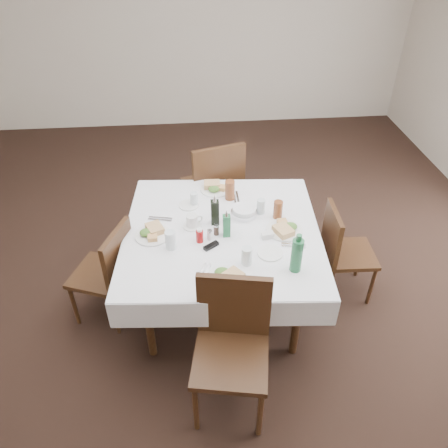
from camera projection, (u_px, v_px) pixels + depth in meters
name	position (u px, v px, depth m)	size (l,w,h in m)	color
ground_plane	(213.00, 285.00, 3.89)	(7.00, 7.00, 0.00)	black
room_shell	(210.00, 99.00, 2.85)	(6.04, 7.04, 2.80)	beige
dining_table	(222.00, 238.00, 3.33)	(1.58, 1.58, 0.76)	black
chair_north	(215.00, 184.00, 4.12)	(0.61, 0.61, 1.04)	black
chair_south	(232.00, 338.00, 2.73)	(0.54, 0.54, 0.98)	black
chair_east	(341.00, 248.00, 3.56)	(0.41, 0.41, 0.84)	black
chair_west	(109.00, 269.00, 3.33)	(0.53, 0.53, 0.87)	black
meal_north	(215.00, 188.00, 3.72)	(0.26, 0.26, 0.06)	white
meal_south	(226.00, 278.00, 2.84)	(0.27, 0.27, 0.06)	white
meal_east	(285.00, 229.00, 3.26)	(0.28, 0.28, 0.06)	white
meal_west	(152.00, 233.00, 3.22)	(0.27, 0.27, 0.06)	white
side_plate_a	(189.00, 205.00, 3.54)	(0.16, 0.16, 0.01)	white
side_plate_b	(270.00, 253.00, 3.07)	(0.18, 0.18, 0.01)	white
water_n	(194.00, 199.00, 3.52)	(0.06, 0.06, 0.11)	silver
water_s	(247.00, 256.00, 2.95)	(0.07, 0.07, 0.13)	silver
water_e	(261.00, 206.00, 3.43)	(0.07, 0.07, 0.12)	silver
water_w	(171.00, 240.00, 3.08)	(0.08, 0.08, 0.14)	silver
iced_tea_a	(230.00, 190.00, 3.58)	(0.08, 0.08, 0.17)	brown
iced_tea_b	(278.00, 210.00, 3.37)	(0.07, 0.07, 0.15)	brown
bread_basket	(244.00, 212.00, 3.42)	(0.21, 0.21, 0.07)	silver
oil_cruet_dark	(215.00, 211.00, 3.29)	(0.06, 0.06, 0.26)	black
oil_cruet_green	(226.00, 225.00, 3.18)	(0.05, 0.05, 0.23)	#226A3D
ketchup_bottle	(200.00, 236.00, 3.15)	(0.05, 0.05, 0.11)	#A41011
salt_shaker	(210.00, 235.00, 3.18)	(0.04, 0.04, 0.08)	white
pepper_shaker	(216.00, 230.00, 3.22)	(0.04, 0.04, 0.09)	#3C2820
coffee_mug	(192.00, 221.00, 3.30)	(0.15, 0.14, 0.10)	white
sunglasses	(211.00, 246.00, 3.12)	(0.12, 0.10, 0.03)	black
green_bottle	(297.00, 255.00, 2.86)	(0.08, 0.08, 0.30)	#226A3D
sugar_caddy	(267.00, 235.00, 3.20)	(0.10, 0.06, 0.04)	white
cutlery_n	(236.00, 197.00, 3.64)	(0.04, 0.18, 0.01)	silver
cutlery_s	(203.00, 274.00, 2.90)	(0.11, 0.21, 0.01)	silver
cutlery_e	(293.00, 245.00, 3.14)	(0.18, 0.08, 0.01)	silver
cutlery_w	(160.00, 219.00, 3.39)	(0.19, 0.08, 0.01)	silver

